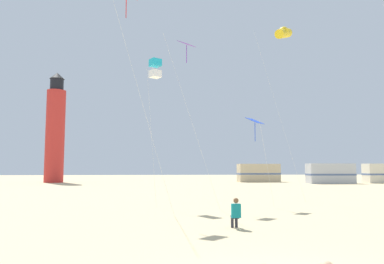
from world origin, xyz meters
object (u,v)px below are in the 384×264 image
Objects in this scene: lighthouse_distant at (55,130)px; rv_van_tan at (258,173)px; kite_box_cyan at (155,69)px; rv_van_silver at (330,174)px; kite_flyer_standing at (236,212)px; kite_diamond_blue at (255,124)px; kite_tube_gold at (284,33)px; kite_diamond_violet at (187,50)px; kite_diamond_scarlet at (127,5)px.

rv_van_tan is at bearing -1.14° from lighthouse_distant.
rv_van_silver is (24.27, 27.79, -6.92)m from kite_box_cyan.
kite_flyer_standing is 8.50m from kite_diamond_blue.
kite_tube_gold is at bearing 56.37° from kite_diamond_blue.
kite_tube_gold reaches higher than kite_diamond_violet.
kite_box_cyan is (-9.81, -4.75, -4.36)m from kite_tube_gold.
kite_flyer_standing is 0.09× the size of kite_tube_gold.
kite_tube_gold is 29.45m from rv_van_silver.
kite_diamond_scarlet is at bearing -69.66° from lighthouse_distant.
lighthouse_distant is (-14.15, 38.16, -2.90)m from kite_diamond_scarlet.
kite_tube_gold reaches higher than kite_diamond_scarlet.
kite_diamond_scarlet is 1.14× the size of kite_diamond_violet.
kite_tube_gold is 11.74m from kite_box_cyan.
kite_flyer_standing is at bearing -45.00° from kite_diamond_scarlet.
kite_diamond_violet reaches higher than rv_van_silver.
kite_diamond_violet reaches higher than kite_diamond_blue.
kite_tube_gold is 2.06× the size of rv_van_silver.
kite_diamond_violet is 37.84m from rv_van_tan.
kite_tube_gold is 32.00m from rv_van_tan.
kite_tube_gold is (6.60, 12.80, 12.06)m from kite_flyer_standing.
kite_tube_gold reaches higher than rv_van_silver.
kite_box_cyan is at bearing -154.18° from kite_tube_gold.
kite_diamond_scarlet is (-4.63, 4.63, 10.12)m from kite_flyer_standing.
kite_diamond_blue is 41.93m from lighthouse_distant.
kite_diamond_blue is at bearing -111.45° from kite_flyer_standing.
rv_van_tan is at bearing -106.78° from kite_flyer_standing.
rv_van_silver is (22.34, 27.99, -8.07)m from kite_diamond_violet.
kite_box_cyan is (1.42, 3.42, -2.43)m from kite_diamond_scarlet.
kite_flyer_standing is 11.59m from kite_box_cyan.
kite_diamond_blue reaches higher than rv_van_tan.
rv_van_silver is at bearing -38.68° from rv_van_tan.
kite_diamond_violet is at bearing -81.02° from kite_flyer_standing.
rv_van_tan is (9.80, 35.29, -3.46)m from kite_diamond_blue.
rv_van_tan is at bearing 68.17° from kite_diamond_violet.
kite_diamond_scarlet is at bearing -162.87° from kite_diamond_blue.
kite_diamond_scarlet is at bearing -116.80° from rv_van_tan.
rv_van_tan is at bearing 65.51° from kite_diamond_scarlet.
kite_diamond_blue is at bearing -107.84° from rv_van_tan.
lighthouse_distant is (-17.50, 34.94, -1.62)m from kite_diamond_violet.
kite_tube_gold is at bearing -117.58° from kite_flyer_standing.
kite_box_cyan is 37.54m from rv_van_silver.
rv_van_silver is (21.06, 35.84, 0.78)m from kite_flyer_standing.
kite_box_cyan is at bearing 67.44° from kite_diamond_scarlet.
kite_box_cyan is 6.92m from kite_diamond_blue.
rv_van_tan is (31.25, -0.62, -6.45)m from lighthouse_distant.
kite_diamond_blue is (-3.94, -5.92, -7.82)m from kite_tube_gold.
rv_van_silver is (8.59, -6.33, 0.00)m from rv_van_tan.
kite_diamond_scarlet reaches higher than kite_flyer_standing.
kite_diamond_scarlet is 1.76× the size of rv_van_tan.
kite_diamond_scarlet is 0.68× the size of lighthouse_distant.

